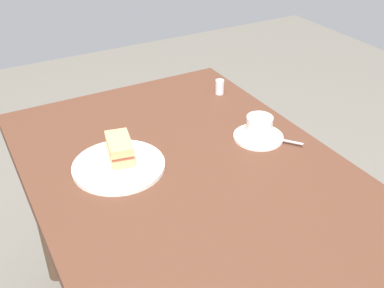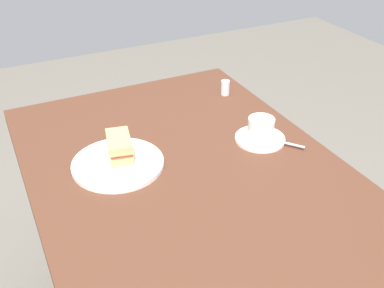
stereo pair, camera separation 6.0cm
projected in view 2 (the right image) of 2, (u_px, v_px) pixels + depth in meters
The scene contains 7 objects.
dining_table at pixel (189, 199), 1.36m from camera, with size 1.23×0.87×0.77m.
sandwich_plate at pixel (118, 164), 1.33m from camera, with size 0.27×0.27×0.01m, color white.
sandwich_front at pixel (119, 147), 1.34m from camera, with size 0.13×0.09×0.06m.
coffee_saucer at pixel (260, 139), 1.45m from camera, with size 0.16×0.16×0.01m, color white.
coffee_cup at pixel (261, 127), 1.43m from camera, with size 0.09×0.10×0.07m.
spoon at pixel (284, 142), 1.42m from camera, with size 0.08×0.07×0.01m.
salt_shaker at pixel (225, 88), 1.71m from camera, with size 0.03×0.03×0.06m, color silver.
Camera 2 is at (0.96, -0.46, 1.54)m, focal length 42.85 mm.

